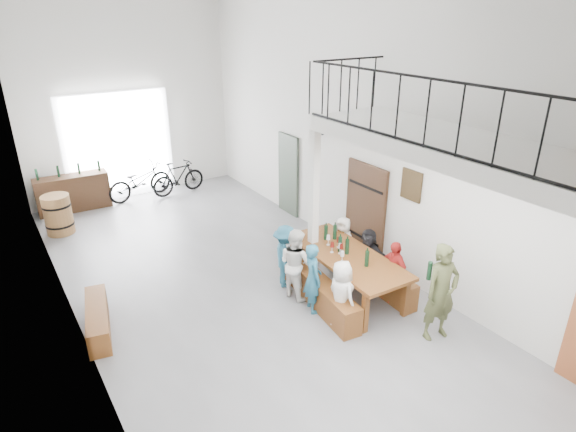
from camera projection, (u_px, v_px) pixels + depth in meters
floor at (241, 288)px, 8.90m from camera, size 12.00×12.00×0.00m
room_walls at (232, 92)px, 7.48m from camera, size 12.00×12.00×12.00m
gateway_portal at (119, 146)px, 12.68m from camera, size 2.80×0.08×2.80m
right_wall_decor at (430, 202)px, 8.13m from camera, size 0.07×8.28×5.07m
balcony at (478, 157)px, 6.32m from camera, size 1.52×5.62×4.00m
tasting_table at (346, 258)px, 8.47m from camera, size 1.13×2.54×0.79m
bench_inner at (319, 292)px, 8.31m from camera, size 0.61×2.18×0.50m
bench_wall at (372, 273)px, 8.90m from camera, size 0.40×2.16×0.49m
tableware at (340, 243)px, 8.50m from camera, size 0.51×1.25×0.35m
side_bench at (98, 319)px, 7.65m from camera, size 0.62×1.51×0.42m
oak_barrel at (58, 215)px, 10.89m from camera, size 0.62×0.62×0.91m
serving_counter at (73, 193)px, 12.16m from camera, size 1.75×0.55×0.92m
counter_bottles at (69, 170)px, 11.95m from camera, size 1.49×0.13×0.28m
guest_left_a at (341, 294)px, 7.63m from camera, size 0.37×0.57×1.17m
guest_left_b at (313, 278)px, 8.02m from camera, size 0.41×0.52×1.25m
guest_left_c at (296, 263)px, 8.42m from camera, size 0.60×0.71×1.30m
guest_left_d at (285, 256)px, 8.76m from camera, size 0.70×0.89×1.20m
guest_right_a at (393, 271)px, 8.32m from camera, size 0.32×0.69×1.14m
guest_right_b at (367, 255)px, 8.96m from camera, size 0.60×1.03×1.05m
guest_right_c at (343, 243)px, 9.43m from camera, size 0.51×0.61×1.06m
host_standing at (441, 292)px, 7.30m from camera, size 0.64×0.48×1.59m
potted_plant at (328, 234)px, 10.45m from camera, size 0.46×0.41×0.47m
bicycle_near at (140, 181)px, 12.92m from camera, size 1.89×0.97×0.95m
bicycle_far at (178, 178)px, 13.24m from camera, size 1.57×0.61×0.92m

